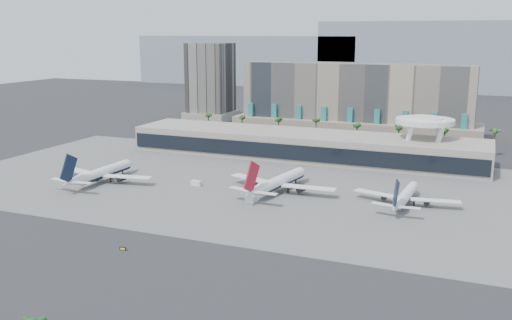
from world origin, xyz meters
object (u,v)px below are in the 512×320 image
at_px(airliner_right, 405,196).
at_px(service_vehicle_b, 251,199).
at_px(taxiway_sign, 123,249).
at_px(airliner_left, 102,173).
at_px(airliner_centre, 279,182).
at_px(service_vehicle_a, 196,183).

xyz_separation_m(airliner_right, service_vehicle_b, (-51.64, -16.46, -2.33)).
height_order(airliner_right, taxiway_sign, airliner_right).
distance_m(service_vehicle_b, taxiway_sign, 58.37).
bearing_deg(airliner_left, airliner_right, 8.53).
xyz_separation_m(airliner_left, airliner_right, (117.68, 14.11, -0.53)).
bearing_deg(airliner_centre, taxiway_sign, -95.88).
distance_m(airliner_left, service_vehicle_a, 39.01).
relative_size(airliner_right, taxiway_sign, 18.96).
distance_m(airliner_right, service_vehicle_b, 54.25).
relative_size(airliner_left, service_vehicle_b, 11.22).
relative_size(airliner_left, taxiway_sign, 21.95).
height_order(airliner_centre, airliner_right, airliner_centre).
height_order(airliner_right, service_vehicle_a, airliner_right).
bearing_deg(service_vehicle_b, service_vehicle_a, 175.66).
bearing_deg(service_vehicle_b, airliner_left, -163.72).
distance_m(airliner_right, service_vehicle_a, 80.11).
bearing_deg(service_vehicle_a, airliner_right, 6.48).
height_order(service_vehicle_a, service_vehicle_b, service_vehicle_b).
relative_size(service_vehicle_b, taxiway_sign, 1.96).
height_order(airliner_left, airliner_right, airliner_left).
xyz_separation_m(airliner_left, service_vehicle_b, (66.04, -2.35, -2.86)).
distance_m(airliner_left, taxiway_sign, 78.00).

